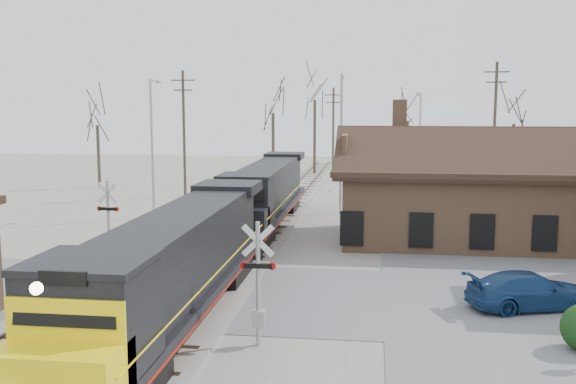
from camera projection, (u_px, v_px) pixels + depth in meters
The scene contains 21 objects.
ground at pixel (208, 294), 25.94m from camera, with size 140.00×140.00×0.00m, color #A49F94.
road at pixel (208, 293), 25.94m from camera, with size 60.00×9.00×0.03m, color slate.
track_main at pixel (268, 224), 40.66m from camera, with size 3.40×90.00×0.24m.
track_siding at pixel (199, 223), 41.26m from camera, with size 3.40×90.00×0.24m.
depot at pixel (471, 198), 35.83m from camera, with size 15.20×9.31×7.90m.
locomotive_lead at pixel (172, 271), 21.24m from camera, with size 2.74×18.34×4.07m.
locomotive_trailing at pixel (266, 194), 39.52m from camera, with size 2.74×18.34×3.85m.
crossbuck_near at pixel (258, 288), 20.12m from camera, with size 1.14×0.30×3.99m.
crossbuck_far at pixel (108, 223), 31.27m from camera, with size 1.13×0.30×3.95m.
parked_car at pixel (530, 291), 23.96m from camera, with size 1.95×4.80×1.39m, color navy.
streetlight_a at pixel (153, 141), 42.69m from camera, with size 0.25×2.04×9.31m.
streetlight_b at pixel (341, 137), 44.56m from camera, with size 0.25×2.04×9.72m.
streetlight_c at pixel (420, 135), 59.11m from camera, with size 0.25×2.04×8.70m.
utility_pole_a at pixel (184, 131), 52.99m from camera, with size 2.00×0.24×10.40m.
utility_pole_b at pixel (333, 129), 70.02m from camera, with size 2.00×0.24×9.48m.
utility_pole_c at pixel (494, 128), 51.25m from camera, with size 2.00×0.24×10.98m.
tree_a at pixel (97, 115), 58.89m from camera, with size 3.84×3.84×9.40m.
tree_b at pixel (273, 102), 63.92m from camera, with size 4.54×4.54×11.12m.
tree_c at pixel (315, 87), 69.71m from camera, with size 5.44×5.44×13.33m.
tree_d at pixel (408, 111), 65.54m from camera, with size 3.99×3.99×9.78m.
tree_e at pixel (514, 113), 57.07m from camera, with size 3.94×3.94×9.67m.
Camera 1 is at (6.56, -24.50, 7.57)m, focal length 40.00 mm.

